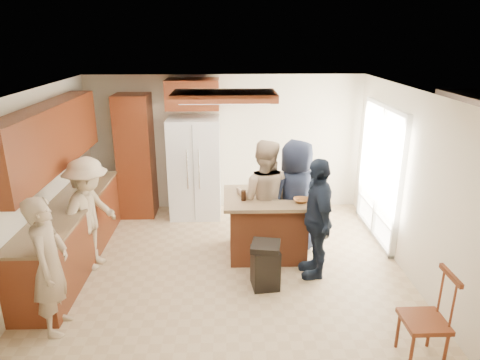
{
  "coord_description": "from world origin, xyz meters",
  "views": [
    {
      "loc": [
        0.03,
        -5.2,
        3.18
      ],
      "look_at": [
        0.21,
        0.7,
        1.15
      ],
      "focal_mm": 32.0,
      "sensor_mm": 36.0,
      "label": 1
    }
  ],
  "objects_px": {
    "person_side_right": "(317,218)",
    "person_counter": "(89,214)",
    "kitchen_island": "(267,225)",
    "person_behind_right": "(296,198)",
    "person_front_left": "(50,266)",
    "spindle_chair": "(426,321)",
    "trash_bin": "(265,265)",
    "person_behind_left": "(264,198)",
    "refrigerator": "(195,168)"
  },
  "relations": [
    {
      "from": "person_side_right",
      "to": "person_counter",
      "type": "xyz_separation_m",
      "value": [
        -3.11,
        0.3,
        -0.03
      ]
    },
    {
      "from": "kitchen_island",
      "to": "person_behind_right",
      "type": "bearing_deg",
      "value": 9.94
    },
    {
      "from": "person_front_left",
      "to": "spindle_chair",
      "type": "xyz_separation_m",
      "value": [
        3.91,
        -0.6,
        -0.35
      ]
    },
    {
      "from": "person_front_left",
      "to": "trash_bin",
      "type": "bearing_deg",
      "value": -76.4
    },
    {
      "from": "person_front_left",
      "to": "person_counter",
      "type": "xyz_separation_m",
      "value": [
        0.01,
        1.38,
        0.01
      ]
    },
    {
      "from": "person_front_left",
      "to": "person_behind_left",
      "type": "height_order",
      "value": "person_behind_left"
    },
    {
      "from": "person_behind_right",
      "to": "kitchen_island",
      "type": "relative_size",
      "value": 1.37
    },
    {
      "from": "person_side_right",
      "to": "kitchen_island",
      "type": "bearing_deg",
      "value": -136.35
    },
    {
      "from": "person_front_left",
      "to": "person_counter",
      "type": "bearing_deg",
      "value": -4.56
    },
    {
      "from": "person_front_left",
      "to": "spindle_chair",
      "type": "distance_m",
      "value": 3.97
    },
    {
      "from": "person_side_right",
      "to": "person_front_left",
      "type": "bearing_deg",
      "value": -72.95
    },
    {
      "from": "trash_bin",
      "to": "spindle_chair",
      "type": "xyz_separation_m",
      "value": [
        1.5,
        -1.37,
        0.13
      ]
    },
    {
      "from": "person_behind_left",
      "to": "refrigerator",
      "type": "height_order",
      "value": "refrigerator"
    },
    {
      "from": "person_counter",
      "to": "trash_bin",
      "type": "xyz_separation_m",
      "value": [
        2.4,
        -0.61,
        -0.49
      ]
    },
    {
      "from": "person_behind_left",
      "to": "person_side_right",
      "type": "bearing_deg",
      "value": 148.41
    },
    {
      "from": "kitchen_island",
      "to": "trash_bin",
      "type": "height_order",
      "value": "kitchen_island"
    },
    {
      "from": "person_behind_right",
      "to": "person_side_right",
      "type": "distance_m",
      "value": 0.69
    },
    {
      "from": "person_behind_right",
      "to": "trash_bin",
      "type": "distance_m",
      "value": 1.24
    },
    {
      "from": "person_behind_left",
      "to": "person_side_right",
      "type": "relative_size",
      "value": 1.05
    },
    {
      "from": "person_counter",
      "to": "person_side_right",
      "type": "bearing_deg",
      "value": -77.21
    },
    {
      "from": "person_behind_left",
      "to": "person_behind_right",
      "type": "xyz_separation_m",
      "value": [
        0.48,
        0.02,
        -0.01
      ]
    },
    {
      "from": "person_counter",
      "to": "spindle_chair",
      "type": "relative_size",
      "value": 1.63
    },
    {
      "from": "person_behind_right",
      "to": "kitchen_island",
      "type": "height_order",
      "value": "person_behind_right"
    },
    {
      "from": "person_behind_right",
      "to": "trash_bin",
      "type": "bearing_deg",
      "value": 32.86
    },
    {
      "from": "person_front_left",
      "to": "person_counter",
      "type": "relative_size",
      "value": 0.99
    },
    {
      "from": "person_side_right",
      "to": "refrigerator",
      "type": "bearing_deg",
      "value": -142.07
    },
    {
      "from": "person_behind_right",
      "to": "kitchen_island",
      "type": "xyz_separation_m",
      "value": [
        -0.43,
        -0.08,
        -0.4
      ]
    },
    {
      "from": "person_counter",
      "to": "refrigerator",
      "type": "relative_size",
      "value": 0.9
    },
    {
      "from": "person_behind_right",
      "to": "spindle_chair",
      "type": "bearing_deg",
      "value": 83.53
    },
    {
      "from": "person_side_right",
      "to": "refrigerator",
      "type": "relative_size",
      "value": 0.93
    },
    {
      "from": "trash_bin",
      "to": "spindle_chair",
      "type": "bearing_deg",
      "value": -42.52
    },
    {
      "from": "person_side_right",
      "to": "trash_bin",
      "type": "relative_size",
      "value": 2.66
    },
    {
      "from": "person_front_left",
      "to": "kitchen_island",
      "type": "relative_size",
      "value": 1.25
    },
    {
      "from": "person_behind_left",
      "to": "person_behind_right",
      "type": "height_order",
      "value": "person_behind_left"
    },
    {
      "from": "refrigerator",
      "to": "kitchen_island",
      "type": "xyz_separation_m",
      "value": [
        1.16,
        -1.52,
        -0.43
      ]
    },
    {
      "from": "person_front_left",
      "to": "person_behind_left",
      "type": "relative_size",
      "value": 0.91
    },
    {
      "from": "refrigerator",
      "to": "kitchen_island",
      "type": "distance_m",
      "value": 1.96
    },
    {
      "from": "refrigerator",
      "to": "kitchen_island",
      "type": "height_order",
      "value": "refrigerator"
    },
    {
      "from": "person_side_right",
      "to": "kitchen_island",
      "type": "xyz_separation_m",
      "value": [
        -0.61,
        0.59,
        -0.36
      ]
    },
    {
      "from": "refrigerator",
      "to": "spindle_chair",
      "type": "distance_m",
      "value": 4.6
    },
    {
      "from": "person_behind_left",
      "to": "trash_bin",
      "type": "relative_size",
      "value": 2.79
    },
    {
      "from": "kitchen_island",
      "to": "person_front_left",
      "type": "bearing_deg",
      "value": -146.29
    },
    {
      "from": "refrigerator",
      "to": "kitchen_island",
      "type": "relative_size",
      "value": 1.41
    },
    {
      "from": "person_counter",
      "to": "refrigerator",
      "type": "xyz_separation_m",
      "value": [
        1.34,
        1.81,
        0.09
      ]
    },
    {
      "from": "person_behind_left",
      "to": "kitchen_island",
      "type": "distance_m",
      "value": 0.41
    },
    {
      "from": "person_front_left",
      "to": "person_side_right",
      "type": "relative_size",
      "value": 0.96
    },
    {
      "from": "person_front_left",
      "to": "person_behind_right",
      "type": "xyz_separation_m",
      "value": [
        2.94,
        1.75,
        0.07
      ]
    },
    {
      "from": "person_counter",
      "to": "kitchen_island",
      "type": "height_order",
      "value": "person_counter"
    },
    {
      "from": "person_front_left",
      "to": "person_side_right",
      "type": "bearing_deg",
      "value": -75.01
    },
    {
      "from": "refrigerator",
      "to": "spindle_chair",
      "type": "bearing_deg",
      "value": -56.03
    }
  ]
}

